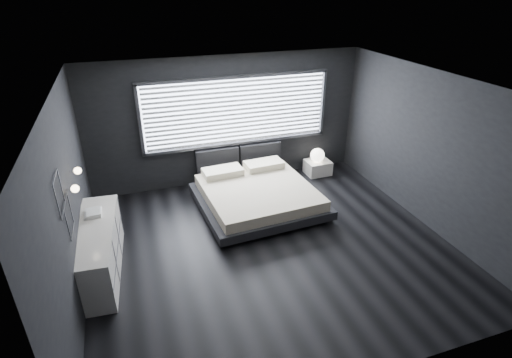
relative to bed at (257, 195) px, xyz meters
name	(u,v)px	position (x,y,z in m)	size (l,w,h in m)	color
room	(273,174)	(-0.20, -1.34, 1.12)	(6.04, 6.00, 2.80)	black
window	(237,111)	(0.00, 1.35, 1.33)	(4.14, 0.09, 1.52)	white
headboard	(239,157)	(0.00, 1.30, 0.29)	(1.96, 0.16, 0.52)	black
sconce_near	(75,189)	(-3.08, -1.29, 1.32)	(0.18, 0.11, 0.11)	silver
sconce_far	(77,171)	(-3.08, -0.69, 1.32)	(0.18, 0.11, 0.11)	silver
wall_art_upper	(59,194)	(-3.17, -1.89, 1.57)	(0.01, 0.48, 0.48)	#47474C
wall_art_lower	(69,217)	(-3.17, -1.64, 1.10)	(0.01, 0.48, 0.48)	#47474C
bed	(257,195)	(0.00, 0.00, 0.00)	(2.45, 2.35, 0.60)	black
nightstand	(318,167)	(1.85, 1.00, -0.12)	(0.56, 0.47, 0.33)	white
orb_lamp	(317,155)	(1.81, 0.98, 0.21)	(0.33, 0.33, 0.33)	white
dresser	(99,250)	(-2.98, -1.09, 0.12)	(0.72, 2.05, 0.81)	white
book_stack	(93,213)	(-3.00, -0.67, 0.56)	(0.26, 0.34, 0.07)	white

